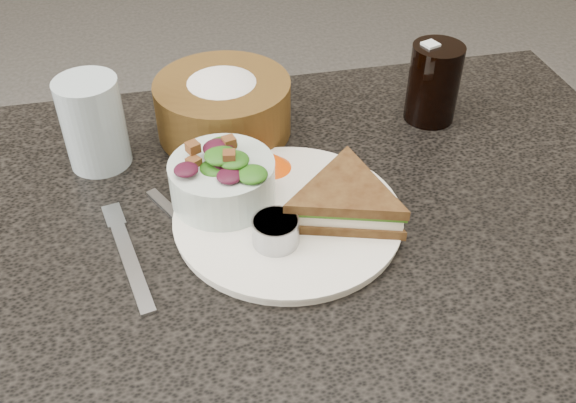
{
  "coord_description": "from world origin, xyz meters",
  "views": [
    {
      "loc": [
        -0.12,
        -0.54,
        1.25
      ],
      "look_at": [
        0.0,
        0.01,
        0.78
      ],
      "focal_mm": 40.0,
      "sensor_mm": 36.0,
      "label": 1
    }
  ],
  "objects_px": {
    "dressing_ramekin": "(276,231)",
    "cola_glass": "(434,79)",
    "water_glass": "(93,123)",
    "sandwich": "(346,201)",
    "salad_bowl": "(222,174)",
    "bread_basket": "(223,98)",
    "dinner_plate": "(288,217)"
  },
  "relations": [
    {
      "from": "dressing_ramekin",
      "to": "cola_glass",
      "type": "xyz_separation_m",
      "value": [
        0.27,
        0.22,
        0.03
      ]
    },
    {
      "from": "water_glass",
      "to": "cola_glass",
      "type": "bearing_deg",
      "value": 1.25
    },
    {
      "from": "dressing_ramekin",
      "to": "cola_glass",
      "type": "height_order",
      "value": "cola_glass"
    },
    {
      "from": "water_glass",
      "to": "dressing_ramekin",
      "type": "bearing_deg",
      "value": -47.84
    },
    {
      "from": "sandwich",
      "to": "water_glass",
      "type": "height_order",
      "value": "water_glass"
    },
    {
      "from": "sandwich",
      "to": "water_glass",
      "type": "bearing_deg",
      "value": 163.5
    },
    {
      "from": "salad_bowl",
      "to": "water_glass",
      "type": "relative_size",
      "value": 1.04
    },
    {
      "from": "sandwich",
      "to": "cola_glass",
      "type": "distance_m",
      "value": 0.27
    },
    {
      "from": "salad_bowl",
      "to": "cola_glass",
      "type": "bearing_deg",
      "value": 23.01
    },
    {
      "from": "cola_glass",
      "to": "water_glass",
      "type": "distance_m",
      "value": 0.46
    },
    {
      "from": "dressing_ramekin",
      "to": "water_glass",
      "type": "bearing_deg",
      "value": 132.16
    },
    {
      "from": "bread_basket",
      "to": "water_glass",
      "type": "distance_m",
      "value": 0.17
    },
    {
      "from": "dinner_plate",
      "to": "salad_bowl",
      "type": "bearing_deg",
      "value": 147.55
    },
    {
      "from": "dinner_plate",
      "to": "bread_basket",
      "type": "height_order",
      "value": "bread_basket"
    },
    {
      "from": "sandwich",
      "to": "cola_glass",
      "type": "height_order",
      "value": "cola_glass"
    },
    {
      "from": "sandwich",
      "to": "dinner_plate",
      "type": "bearing_deg",
      "value": -176.88
    },
    {
      "from": "dinner_plate",
      "to": "cola_glass",
      "type": "bearing_deg",
      "value": 35.86
    },
    {
      "from": "salad_bowl",
      "to": "cola_glass",
      "type": "xyz_separation_m",
      "value": [
        0.32,
        0.13,
        0.01
      ]
    },
    {
      "from": "sandwich",
      "to": "water_glass",
      "type": "relative_size",
      "value": 1.33
    },
    {
      "from": "sandwich",
      "to": "dressing_ramekin",
      "type": "xyz_separation_m",
      "value": [
        -0.09,
        -0.03,
        -0.01
      ]
    },
    {
      "from": "cola_glass",
      "to": "bread_basket",
      "type": "bearing_deg",
      "value": 174.58
    },
    {
      "from": "cola_glass",
      "to": "dressing_ramekin",
      "type": "bearing_deg",
      "value": -140.56
    },
    {
      "from": "salad_bowl",
      "to": "dressing_ramekin",
      "type": "xyz_separation_m",
      "value": [
        0.05,
        -0.09,
        -0.02
      ]
    },
    {
      "from": "bread_basket",
      "to": "water_glass",
      "type": "xyz_separation_m",
      "value": [
        -0.17,
        -0.04,
        0.01
      ]
    },
    {
      "from": "cola_glass",
      "to": "dinner_plate",
      "type": "bearing_deg",
      "value": -144.14
    },
    {
      "from": "sandwich",
      "to": "bread_basket",
      "type": "bearing_deg",
      "value": 133.3
    },
    {
      "from": "dinner_plate",
      "to": "sandwich",
      "type": "height_order",
      "value": "sandwich"
    },
    {
      "from": "sandwich",
      "to": "salad_bowl",
      "type": "xyz_separation_m",
      "value": [
        -0.13,
        0.06,
        0.01
      ]
    },
    {
      "from": "cola_glass",
      "to": "water_glass",
      "type": "xyz_separation_m",
      "value": [
        -0.46,
        -0.01,
        -0.0
      ]
    },
    {
      "from": "cola_glass",
      "to": "salad_bowl",
      "type": "bearing_deg",
      "value": -156.99
    },
    {
      "from": "bread_basket",
      "to": "cola_glass",
      "type": "distance_m",
      "value": 0.29
    },
    {
      "from": "dressing_ramekin",
      "to": "water_glass",
      "type": "distance_m",
      "value": 0.29
    }
  ]
}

